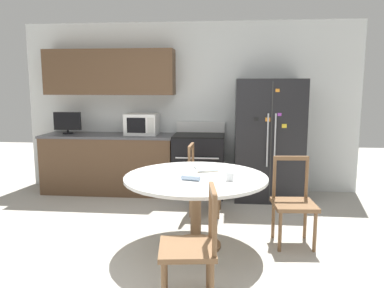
# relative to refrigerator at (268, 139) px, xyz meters

# --- Properties ---
(ground_plane) EXTENTS (14.00, 14.00, 0.00)m
(ground_plane) POSITION_rel_refrigerator_xyz_m (-1.20, -2.22, -0.87)
(ground_plane) COLOR #B2ADA3
(back_wall) EXTENTS (5.20, 0.44, 2.60)m
(back_wall) POSITION_rel_refrigerator_xyz_m (-1.50, 0.38, 0.57)
(back_wall) COLOR silver
(back_wall) RESTS_ON ground_plane
(kitchen_counter) EXTENTS (2.02, 0.64, 0.90)m
(kitchen_counter) POSITION_rel_refrigerator_xyz_m (-2.40, 0.07, -0.41)
(kitchen_counter) COLOR brown
(kitchen_counter) RESTS_ON ground_plane
(refrigerator) EXTENTS (0.96, 0.75, 1.73)m
(refrigerator) POSITION_rel_refrigerator_xyz_m (0.00, 0.00, 0.00)
(refrigerator) COLOR black
(refrigerator) RESTS_ON ground_plane
(oven_range) EXTENTS (0.75, 0.68, 1.08)m
(oven_range) POSITION_rel_refrigerator_xyz_m (-1.01, 0.05, -0.40)
(oven_range) COLOR black
(oven_range) RESTS_ON ground_plane
(microwave) EXTENTS (0.48, 0.40, 0.32)m
(microwave) POSITION_rel_refrigerator_xyz_m (-1.89, 0.13, 0.19)
(microwave) COLOR white
(microwave) RESTS_ON kitchen_counter
(countertop_tv) EXTENTS (0.42, 0.16, 0.34)m
(countertop_tv) POSITION_rel_refrigerator_xyz_m (-3.06, 0.09, 0.22)
(countertop_tv) COLOR black
(countertop_tv) RESTS_ON kitchen_counter
(dining_table) EXTENTS (1.44, 1.44, 0.74)m
(dining_table) POSITION_rel_refrigerator_xyz_m (-0.90, -1.81, -0.24)
(dining_table) COLOR white
(dining_table) RESTS_ON ground_plane
(dining_chair_far) EXTENTS (0.43, 0.43, 0.90)m
(dining_chair_far) POSITION_rel_refrigerator_xyz_m (-0.89, -0.80, -0.43)
(dining_chair_far) COLOR brown
(dining_chair_far) RESTS_ON ground_plane
(dining_chair_near) EXTENTS (0.47, 0.47, 0.90)m
(dining_chair_near) POSITION_rel_refrigerator_xyz_m (-0.84, -2.82, -0.43)
(dining_chair_near) COLOR brown
(dining_chair_near) RESTS_ON ground_plane
(dining_chair_right) EXTENTS (0.45, 0.45, 0.90)m
(dining_chair_right) POSITION_rel_refrigerator_xyz_m (0.10, -1.64, -0.43)
(dining_chair_right) COLOR brown
(dining_chair_right) RESTS_ON ground_plane
(candle_glass) EXTENTS (0.08, 0.08, 0.08)m
(candle_glass) POSITION_rel_refrigerator_xyz_m (-0.56, -1.96, -0.09)
(candle_glass) COLOR silver
(candle_glass) RESTS_ON dining_table
(folded_napkin) EXTENTS (0.19, 0.10, 0.05)m
(folded_napkin) POSITION_rel_refrigerator_xyz_m (-0.93, -1.99, -0.10)
(folded_napkin) COLOR #A3BCDB
(folded_napkin) RESTS_ON dining_table
(mail_stack) EXTENTS (0.29, 0.35, 0.02)m
(mail_stack) POSITION_rel_refrigerator_xyz_m (-0.81, -1.51, -0.11)
(mail_stack) COLOR white
(mail_stack) RESTS_ON dining_table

